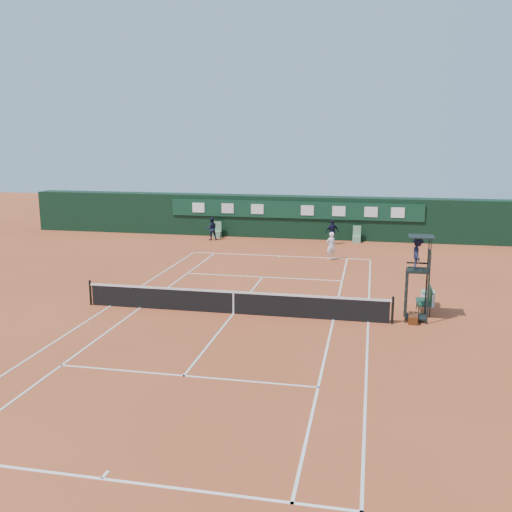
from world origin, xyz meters
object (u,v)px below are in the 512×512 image
at_px(tennis_net, 233,302).
at_px(player_bench, 426,299).
at_px(cooler, 428,298).
at_px(umpire_chair, 418,260).
at_px(player, 331,246).

xyz_separation_m(tennis_net, player_bench, (7.82, 1.73, 0.09)).
bearing_deg(tennis_net, player_bench, 12.50).
xyz_separation_m(tennis_net, cooler, (7.98, 2.82, -0.18)).
bearing_deg(umpire_chair, player_bench, 65.11).
relative_size(umpire_chair, player_bench, 2.85).
distance_m(player_bench, player, 10.78).
distance_m(umpire_chair, cooler, 3.12).
height_order(umpire_chair, player, umpire_chair).
bearing_deg(tennis_net, cooler, 19.47).
xyz_separation_m(player_bench, cooler, (0.16, 1.09, -0.27)).
height_order(cooler, player, player).
relative_size(tennis_net, cooler, 20.00).
relative_size(player_bench, cooler, 1.86).
xyz_separation_m(umpire_chair, player, (-4.15, 10.81, -1.62)).
bearing_deg(tennis_net, player, 74.58).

